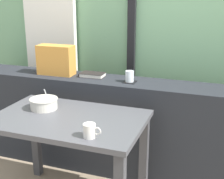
{
  "coord_description": "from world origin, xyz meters",
  "views": [
    {
      "loc": [
        0.88,
        -1.84,
        1.54
      ],
      "look_at": [
        0.11,
        0.3,
        0.83
      ],
      "focal_mm": 50.37,
      "sensor_mm": 36.0,
      "label": 1
    }
  ],
  "objects_px": {
    "breakfast_table": "(69,133)",
    "coaster_square": "(129,82)",
    "soup_bowl": "(44,104)",
    "ceramic_mug": "(90,131)",
    "fork_utensil": "(41,100)",
    "juice_glass": "(130,77)",
    "closed_book": "(92,75)",
    "throw_pillow": "(56,60)"
  },
  "relations": [
    {
      "from": "juice_glass",
      "to": "fork_utensil",
      "type": "bearing_deg",
      "value": -152.59
    },
    {
      "from": "breakfast_table",
      "to": "fork_utensil",
      "type": "relative_size",
      "value": 6.15
    },
    {
      "from": "breakfast_table",
      "to": "closed_book",
      "type": "distance_m",
      "value": 0.69
    },
    {
      "from": "closed_book",
      "to": "ceramic_mug",
      "type": "xyz_separation_m",
      "value": [
        0.36,
        -0.87,
        -0.1
      ]
    },
    {
      "from": "closed_book",
      "to": "ceramic_mug",
      "type": "bearing_deg",
      "value": -67.76
    },
    {
      "from": "juice_glass",
      "to": "ceramic_mug",
      "type": "xyz_separation_m",
      "value": [
        0.0,
        -0.81,
        -0.13
      ]
    },
    {
      "from": "closed_book",
      "to": "throw_pillow",
      "type": "xyz_separation_m",
      "value": [
        -0.33,
        -0.03,
        0.11
      ]
    },
    {
      "from": "breakfast_table",
      "to": "juice_glass",
      "type": "bearing_deg",
      "value": 65.35
    },
    {
      "from": "ceramic_mug",
      "to": "throw_pillow",
      "type": "bearing_deg",
      "value": 129.36
    },
    {
      "from": "soup_bowl",
      "to": "ceramic_mug",
      "type": "relative_size",
      "value": 1.82
    },
    {
      "from": "breakfast_table",
      "to": "throw_pillow",
      "type": "xyz_separation_m",
      "value": [
        -0.42,
        0.6,
        0.37
      ]
    },
    {
      "from": "coaster_square",
      "to": "closed_book",
      "type": "distance_m",
      "value": 0.36
    },
    {
      "from": "coaster_square",
      "to": "breakfast_table",
      "type": "bearing_deg",
      "value": -114.65
    },
    {
      "from": "soup_bowl",
      "to": "juice_glass",
      "type": "bearing_deg",
      "value": 43.86
    },
    {
      "from": "coaster_square",
      "to": "ceramic_mug",
      "type": "height_order",
      "value": "coaster_square"
    },
    {
      "from": "coaster_square",
      "to": "closed_book",
      "type": "xyz_separation_m",
      "value": [
        -0.35,
        0.06,
        0.01
      ]
    },
    {
      "from": "soup_bowl",
      "to": "fork_utensil",
      "type": "xyz_separation_m",
      "value": [
        -0.13,
        0.16,
        -0.04
      ]
    },
    {
      "from": "coaster_square",
      "to": "juice_glass",
      "type": "relative_size",
      "value": 1.12
    },
    {
      "from": "fork_utensil",
      "to": "juice_glass",
      "type": "bearing_deg",
      "value": 18.06
    },
    {
      "from": "breakfast_table",
      "to": "juice_glass",
      "type": "relative_size",
      "value": 11.67
    },
    {
      "from": "breakfast_table",
      "to": "coaster_square",
      "type": "relative_size",
      "value": 10.46
    },
    {
      "from": "closed_book",
      "to": "fork_utensil",
      "type": "relative_size",
      "value": 1.24
    },
    {
      "from": "soup_bowl",
      "to": "ceramic_mug",
      "type": "height_order",
      "value": "soup_bowl"
    },
    {
      "from": "juice_glass",
      "to": "coaster_square",
      "type": "bearing_deg",
      "value": 0.0
    },
    {
      "from": "juice_glass",
      "to": "fork_utensil",
      "type": "height_order",
      "value": "juice_glass"
    },
    {
      "from": "coaster_square",
      "to": "soup_bowl",
      "type": "distance_m",
      "value": 0.71
    },
    {
      "from": "fork_utensil",
      "to": "throw_pillow",
      "type": "bearing_deg",
      "value": 88.69
    },
    {
      "from": "breakfast_table",
      "to": "fork_utensil",
      "type": "bearing_deg",
      "value": 146.28
    },
    {
      "from": "ceramic_mug",
      "to": "closed_book",
      "type": "bearing_deg",
      "value": 112.24
    },
    {
      "from": "fork_utensil",
      "to": "coaster_square",
      "type": "bearing_deg",
      "value": 18.06
    },
    {
      "from": "closed_book",
      "to": "fork_utensil",
      "type": "xyz_separation_m",
      "value": [
        -0.28,
        -0.39,
        -0.14
      ]
    },
    {
      "from": "coaster_square",
      "to": "fork_utensil",
      "type": "xyz_separation_m",
      "value": [
        -0.64,
        -0.33,
        -0.12
      ]
    },
    {
      "from": "breakfast_table",
      "to": "soup_bowl",
      "type": "bearing_deg",
      "value": 159.94
    },
    {
      "from": "coaster_square",
      "to": "ceramic_mug",
      "type": "distance_m",
      "value": 0.82
    },
    {
      "from": "closed_book",
      "to": "coaster_square",
      "type": "bearing_deg",
      "value": -9.47
    },
    {
      "from": "ceramic_mug",
      "to": "breakfast_table",
      "type": "bearing_deg",
      "value": 138.65
    },
    {
      "from": "fork_utensil",
      "to": "soup_bowl",
      "type": "bearing_deg",
      "value": -60.54
    },
    {
      "from": "throw_pillow",
      "to": "juice_glass",
      "type": "bearing_deg",
      "value": -2.22
    },
    {
      "from": "soup_bowl",
      "to": "ceramic_mug",
      "type": "bearing_deg",
      "value": -32.39
    },
    {
      "from": "coaster_square",
      "to": "juice_glass",
      "type": "distance_m",
      "value": 0.04
    },
    {
      "from": "juice_glass",
      "to": "closed_book",
      "type": "xyz_separation_m",
      "value": [
        -0.35,
        0.06,
        -0.03
      ]
    },
    {
      "from": "breakfast_table",
      "to": "fork_utensil",
      "type": "distance_m",
      "value": 0.46
    }
  ]
}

